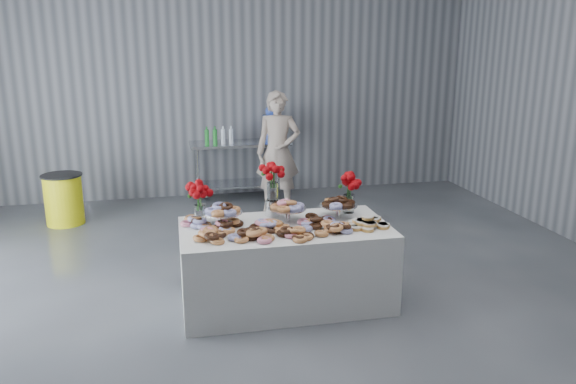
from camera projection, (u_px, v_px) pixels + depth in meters
name	position (u px, v px, depth m)	size (l,w,h in m)	color
ground	(276.00, 328.00, 4.83)	(9.00, 9.00, 0.00)	#3B3D43
room_walls	(236.00, 6.00, 4.15)	(8.04, 9.04, 4.02)	gray
display_table	(285.00, 265.00, 5.21)	(1.90, 1.00, 0.75)	silver
prep_table	(240.00, 160.00, 8.59)	(1.50, 0.60, 0.90)	silver
donut_mounds	(286.00, 223.00, 5.06)	(1.80, 0.80, 0.09)	#C07D46
cake_stand_left	(223.00, 211.00, 5.11)	(0.36, 0.36, 0.17)	silver
cake_stand_mid	(287.00, 207.00, 5.23)	(0.36, 0.36, 0.17)	silver
cake_stand_right	(339.00, 204.00, 5.33)	(0.36, 0.36, 0.17)	silver
danish_pile	(369.00, 220.00, 5.11)	(0.48, 0.48, 0.11)	silver
bouquet_left	(199.00, 193.00, 5.13)	(0.26, 0.26, 0.42)	white
bouquet_right	(349.00, 183.00, 5.46)	(0.26, 0.26, 0.42)	white
bouquet_center	(273.00, 178.00, 5.34)	(0.26, 0.26, 0.57)	silver
water_jug	(272.00, 125.00, 8.55)	(0.28, 0.28, 0.55)	#4468E8
drink_bottles	(219.00, 135.00, 8.32)	(0.54, 0.08, 0.27)	#268C33
person	(278.00, 152.00, 7.98)	(0.63, 0.41, 1.72)	#CC8C93
trash_barrel	(64.00, 199.00, 7.49)	(0.53, 0.53, 0.68)	yellow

